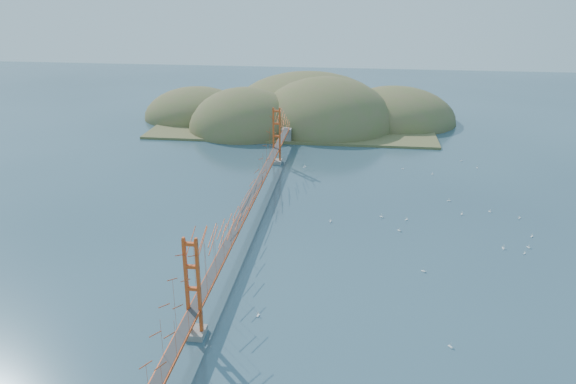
# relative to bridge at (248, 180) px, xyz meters

# --- Properties ---
(ground) EXTENTS (320.00, 320.00, 0.00)m
(ground) POSITION_rel_bridge_xyz_m (0.00, -0.18, -7.01)
(ground) COLOR #2A4555
(ground) RESTS_ON ground
(bridge) EXTENTS (2.20, 94.40, 12.00)m
(bridge) POSITION_rel_bridge_xyz_m (0.00, 0.00, 0.00)
(bridge) COLOR gray
(bridge) RESTS_ON ground
(far_headlands) EXTENTS (84.00, 58.00, 25.00)m
(far_headlands) POSITION_rel_bridge_xyz_m (2.21, 68.33, -7.01)
(far_headlands) COLOR brown
(far_headlands) RESTS_ON ground
(sailboat_13) EXTENTS (0.52, 0.52, 0.55)m
(sailboat_13) POSITION_rel_bridge_xyz_m (40.28, -5.85, -6.88)
(sailboat_13) COLOR white
(sailboat_13) RESTS_ON ground
(sailboat_6) EXTENTS (0.63, 0.63, 0.66)m
(sailboat_6) POSITION_rel_bridge_xyz_m (27.00, -28.85, -6.86)
(sailboat_6) COLOR white
(sailboat_6) RESTS_ON ground
(sailboat_10) EXTENTS (0.58, 0.64, 0.73)m
(sailboat_10) POSITION_rel_bridge_xyz_m (6.00, -25.69, -6.85)
(sailboat_10) COLOR white
(sailboat_10) RESTS_ON ground
(sailboat_12) EXTENTS (0.48, 0.38, 0.56)m
(sailboat_12) POSITION_rel_bridge_xyz_m (25.68, 29.28, -6.87)
(sailboat_12) COLOR white
(sailboat_12) RESTS_ON ground
(sailboat_5) EXTENTS (0.55, 0.63, 0.72)m
(sailboat_5) POSITION_rel_bridge_xyz_m (37.68, -4.60, -6.85)
(sailboat_5) COLOR white
(sailboat_5) RESTS_ON ground
(sailboat_1) EXTENTS (0.68, 0.68, 0.71)m
(sailboat_1) POSITION_rel_bridge_xyz_m (23.30, -0.49, -6.85)
(sailboat_1) COLOR white
(sailboat_1) RESTS_ON ground
(sailboat_8) EXTENTS (0.57, 0.47, 0.67)m
(sailboat_8) POSITION_rel_bridge_xyz_m (32.48, 12.95, -6.86)
(sailboat_8) COLOR white
(sailboat_8) RESTS_ON ground
(sailboat_7) EXTENTS (0.49, 0.43, 0.56)m
(sailboat_7) POSITION_rel_bridge_xyz_m (31.21, 26.74, -6.87)
(sailboat_7) COLOR white
(sailboat_7) RESTS_ON ground
(sailboat_2) EXTENTS (0.64, 0.64, 0.70)m
(sailboat_2) POSITION_rel_bridge_xyz_m (25.75, -12.81, -6.86)
(sailboat_2) COLOR white
(sailboat_2) RESTS_ON ground
(sailboat_15) EXTENTS (0.47, 0.52, 0.59)m
(sailboat_15) POSITION_rel_bridge_xyz_m (40.65, 31.83, -6.87)
(sailboat_15) COLOR white
(sailboat_15) RESTS_ON ground
(sailboat_0) EXTENTS (0.49, 0.60, 0.69)m
(sailboat_0) POSITION_rel_bridge_xyz_m (12.71, 1.59, -6.86)
(sailboat_0) COLOR white
(sailboat_0) RESTS_ON ground
(sailboat_9) EXTENTS (0.63, 0.63, 0.67)m
(sailboat_9) POSITION_rel_bridge_xyz_m (42.78, -0.03, -6.86)
(sailboat_9) COLOR white
(sailboat_9) RESTS_ON ground
(sailboat_4) EXTENTS (0.65, 0.65, 0.68)m
(sailboat_4) POSITION_rel_bridge_xyz_m (24.68, 3.86, -6.86)
(sailboat_4) COLOR white
(sailboat_4) RESTS_ON ground
(sailboat_17) EXTENTS (0.57, 0.54, 0.64)m
(sailboat_17) POSITION_rel_bridge_xyz_m (38.13, 36.06, -6.86)
(sailboat_17) COLOR white
(sailboat_17) RESTS_ON ground
(sailboat_3) EXTENTS (0.67, 0.67, 0.72)m
(sailboat_3) POSITION_rel_bridge_xyz_m (6.00, 27.88, -6.85)
(sailboat_3) COLOR white
(sailboat_3) RESTS_ON ground
(sailboat_16) EXTENTS (0.70, 0.70, 0.73)m
(sailboat_16) POSITION_rel_bridge_xyz_m (20.76, 4.49, -6.85)
(sailboat_16) COLOR white
(sailboat_16) RESTS_ON ground
(sailboat_14) EXTENTS (0.57, 0.61, 0.68)m
(sailboat_14) POSITION_rel_bridge_xyz_m (33.75, 7.21, -6.86)
(sailboat_14) COLOR white
(sailboat_14) RESTS_ON ground
(sailboat_11) EXTENTS (0.59, 0.59, 0.64)m
(sailboat_11) POSITION_rel_bridge_xyz_m (38.53, 8.90, -6.86)
(sailboat_11) COLOR white
(sailboat_11) RESTS_ON ground
(sailboat_extra_0) EXTENTS (0.65, 0.65, 0.68)m
(sailboat_extra_0) POSITION_rel_bridge_xyz_m (41.32, -3.85, -6.86)
(sailboat_extra_0) COLOR white
(sailboat_extra_0) RESTS_ON ground
(sailboat_extra_1) EXTENTS (0.60, 0.60, 0.63)m
(sailboat_extra_1) POSITION_rel_bridge_xyz_m (42.66, 6.72, -6.86)
(sailboat_extra_1) COLOR white
(sailboat_extra_1) RESTS_ON ground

